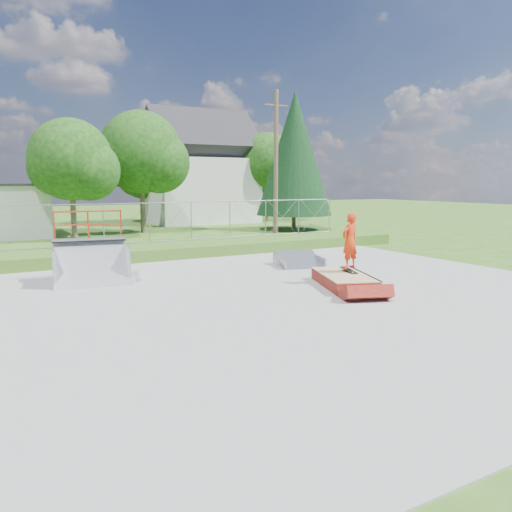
{
  "coord_description": "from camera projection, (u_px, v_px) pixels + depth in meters",
  "views": [
    {
      "loc": [
        -6.64,
        -11.17,
        3.21
      ],
      "look_at": [
        0.25,
        1.18,
        1.1
      ],
      "focal_mm": 35.0,
      "sensor_mm": 36.0,
      "label": 1
    }
  ],
  "objects": [
    {
      "name": "ground",
      "position": [
        269.0,
        303.0,
        13.32
      ],
      "size": [
        120.0,
        120.0,
        0.0
      ],
      "primitive_type": "plane",
      "color": "#2A5919",
      "rests_on": "ground"
    },
    {
      "name": "gable_house",
      "position": [
        200.0,
        174.0,
        39.55
      ],
      "size": [
        8.4,
        6.08,
        8.94
      ],
      "color": "beige",
      "rests_on": "ground"
    },
    {
      "name": "chain_link_fence",
      "position": [
        149.0,
        223.0,
        22.18
      ],
      "size": [
        20.0,
        0.06,
        1.8
      ],
      "primitive_type": null,
      "color": "gray",
      "rests_on": "grass_berm"
    },
    {
      "name": "utility_pole",
      "position": [
        276.0,
        167.0,
        26.71
      ],
      "size": [
        0.24,
        0.24,
        8.0
      ],
      "primitive_type": "cylinder",
      "color": "brown",
      "rests_on": "ground"
    },
    {
      "name": "tree_left_near",
      "position": [
        76.0,
        163.0,
        27.26
      ],
      "size": [
        4.76,
        4.48,
        6.65
      ],
      "color": "brown",
      "rests_on": "ground"
    },
    {
      "name": "tree_right_far",
      "position": [
        271.0,
        165.0,
        40.1
      ],
      "size": [
        5.1,
        4.8,
        7.12
      ],
      "color": "brown",
      "rests_on": "ground"
    },
    {
      "name": "skateboard",
      "position": [
        349.0,
        271.0,
        15.62
      ],
      "size": [
        0.33,
        0.82,
        0.13
      ],
      "primitive_type": "cube",
      "rotation": [
        0.14,
        0.0,
        -0.14
      ],
      "color": "black",
      "rests_on": "grind_box"
    },
    {
      "name": "quarter_pipe",
      "position": [
        91.0,
        248.0,
        15.69
      ],
      "size": [
        2.51,
        2.21,
        2.27
      ],
      "primitive_type": null,
      "rotation": [
        0.0,
        0.0,
        -0.14
      ],
      "color": "#9C9EA3",
      "rests_on": "concrete_pad"
    },
    {
      "name": "tree_back_mid",
      "position": [
        147.0,
        176.0,
        39.36
      ],
      "size": [
        4.08,
        3.84,
        5.7
      ],
      "color": "brown",
      "rests_on": "ground"
    },
    {
      "name": "grass_berm",
      "position": [
        157.0,
        251.0,
        21.49
      ],
      "size": [
        24.0,
        3.0,
        0.5
      ],
      "primitive_type": "cube",
      "color": "#2A5919",
      "rests_on": "ground"
    },
    {
      "name": "tree_center",
      "position": [
        146.0,
        155.0,
        31.06
      ],
      "size": [
        5.44,
        5.12,
        7.6
      ],
      "color": "brown",
      "rests_on": "ground"
    },
    {
      "name": "grind_box",
      "position": [
        344.0,
        280.0,
        15.34
      ],
      "size": [
        2.19,
        3.03,
        0.41
      ],
      "rotation": [
        0.0,
        0.0,
        -0.35
      ],
      "color": "maroon",
      "rests_on": "concrete_pad"
    },
    {
      "name": "flat_bank_ramp",
      "position": [
        299.0,
        260.0,
        19.01
      ],
      "size": [
        2.0,
        2.08,
        0.49
      ],
      "primitive_type": null,
      "rotation": [
        0.0,
        0.0,
        -0.27
      ],
      "color": "#9C9EA3",
      "rests_on": "concrete_pad"
    },
    {
      "name": "skater",
      "position": [
        350.0,
        243.0,
        15.5
      ],
      "size": [
        0.7,
        0.54,
        1.73
      ],
      "primitive_type": "imported",
      "rotation": [
        0.0,
        0.0,
        3.35
      ],
      "color": "red",
      "rests_on": "grind_box"
    },
    {
      "name": "conifer_tree",
      "position": [
        295.0,
        154.0,
        33.04
      ],
      "size": [
        5.04,
        5.04,
        9.1
      ],
      "color": "brown",
      "rests_on": "ground"
    },
    {
      "name": "concrete_pad",
      "position": [
        269.0,
        302.0,
        13.32
      ],
      "size": [
        20.0,
        16.0,
        0.04
      ],
      "primitive_type": "cube",
      "color": "gray",
      "rests_on": "ground"
    }
  ]
}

